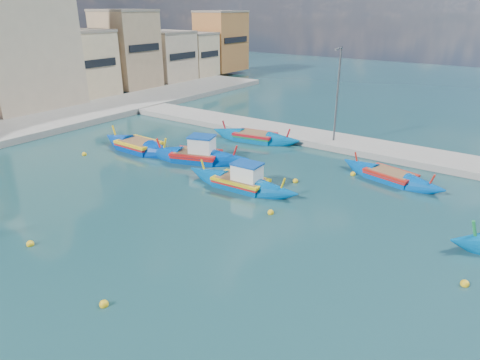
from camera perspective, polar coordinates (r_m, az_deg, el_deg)
ground at (r=19.90m, az=7.61°, el=-11.11°), size 160.00×160.00×0.00m
east_quay at (r=35.40m, az=21.56°, el=3.13°), size 4.00×70.00×0.50m
church_block at (r=53.63m, az=-28.27°, el=17.07°), size 10.00×10.00×19.10m
quay_street_lamp at (r=35.66m, az=12.82°, el=11.08°), size 1.18×0.16×8.00m
luzzu_turquoise_cabin at (r=27.45m, az=0.16°, el=-0.39°), size 2.18×8.55×2.72m
luzzu_blue_cabin at (r=32.42m, az=-5.78°, el=3.18°), size 4.75×8.83×3.05m
luzzu_cyan_mid at (r=37.33m, az=2.00°, el=5.66°), size 3.25×8.73×2.52m
luzzu_green at (r=35.69m, az=-13.31°, el=4.33°), size 2.44×8.65×2.71m
luzzu_blue_south at (r=30.37m, az=19.39°, el=0.38°), size 3.65×8.03×2.26m
mooring_buoys at (r=24.49m, az=-1.72°, el=-3.95°), size 19.33×27.79×0.36m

